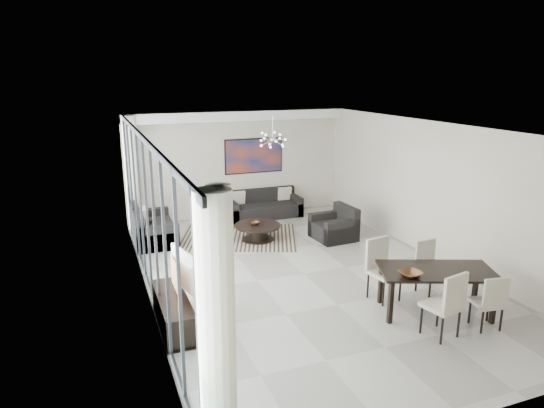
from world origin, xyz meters
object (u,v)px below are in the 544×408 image
coffee_table (258,231)px  sofa_main (264,208)px  television (181,274)px  dining_table (437,275)px  tv_console (173,312)px

coffee_table → sofa_main: 2.00m
sofa_main → television: (-3.24, -5.16, 0.58)m
coffee_table → television: size_ratio=0.95×
dining_table → television: bearing=163.7°
sofa_main → tv_console: (-3.40, -5.23, -0.00)m
tv_console → dining_table: dining_table is taller
television → dining_table: size_ratio=0.56×
sofa_main → dining_table: size_ratio=0.99×
sofa_main → television: bearing=-122.1°
coffee_table → dining_table: (1.53, -4.49, 0.46)m
sofa_main → tv_console: size_ratio=1.28×
coffee_table → dining_table: 4.77m
sofa_main → dining_table: bearing=-83.5°
sofa_main → television: size_ratio=1.77×
sofa_main → tv_console: sofa_main is taller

